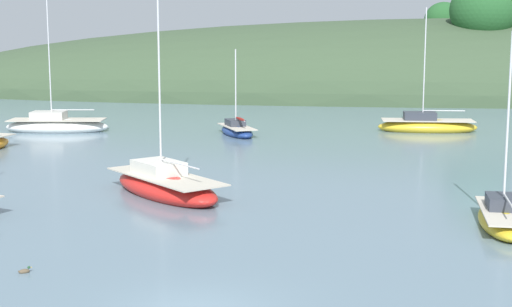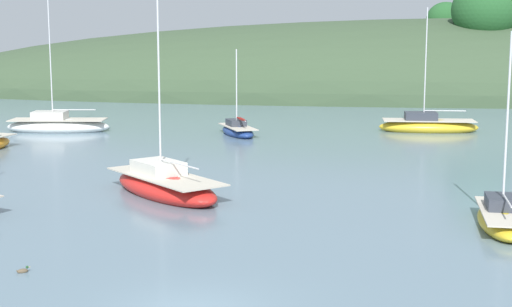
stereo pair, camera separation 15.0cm
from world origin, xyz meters
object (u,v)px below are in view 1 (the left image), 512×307
object	(u,v)px
sailboat_blue_center	(237,130)
sailboat_black_sloop	(165,185)
sailboat_yellow_far	(427,126)
sailboat_grey_yawl	(504,218)
sailboat_white_near	(56,125)
duck_trailing	(24,271)

from	to	relation	value
sailboat_blue_center	sailboat_black_sloop	world-z (taller)	sailboat_black_sloop
sailboat_yellow_far	sailboat_grey_yawl	world-z (taller)	sailboat_yellow_far
sailboat_white_near	sailboat_blue_center	bearing A→B (deg)	-3.47
sailboat_blue_center	sailboat_white_near	bearing A→B (deg)	176.53
sailboat_blue_center	sailboat_grey_yawl	size ratio (longest dim) A/B	0.84
sailboat_blue_center	duck_trailing	xyz separation A→B (m)	(-3.15, -33.02, -0.29)
sailboat_black_sloop	duck_trailing	distance (m)	11.97
sailboat_white_near	sailboat_black_sloop	xyz separation A→B (m)	(12.97, -22.09, -0.01)
sailboat_yellow_far	sailboat_grey_yawl	xyz separation A→B (m)	(-1.06, -29.11, -0.10)
sailboat_yellow_far	sailboat_blue_center	size ratio (longest dim) A/B	1.49
sailboat_black_sloop	sailboat_grey_yawl	bearing A→B (deg)	-18.06
sailboat_white_near	sailboat_black_sloop	bearing A→B (deg)	-59.57
sailboat_yellow_far	duck_trailing	xyz separation A→B (m)	(-17.49, -36.21, -0.39)
sailboat_yellow_far	sailboat_black_sloop	size ratio (longest dim) A/B	0.99
sailboat_white_near	sailboat_black_sloop	size ratio (longest dim) A/B	1.15
sailboat_yellow_far	sailboat_blue_center	bearing A→B (deg)	-167.43
sailboat_yellow_far	sailboat_white_near	xyz separation A→B (m)	(-28.37, -2.34, 0.02)
duck_trailing	sailboat_yellow_far	bearing A→B (deg)	64.23
sailboat_white_near	sailboat_grey_yawl	world-z (taller)	sailboat_white_near
sailboat_grey_yawl	sailboat_blue_center	bearing A→B (deg)	117.12
sailboat_yellow_far	sailboat_white_near	distance (m)	28.46
sailboat_blue_center	sailboat_black_sloop	xyz separation A→B (m)	(-1.06, -21.24, 0.11)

